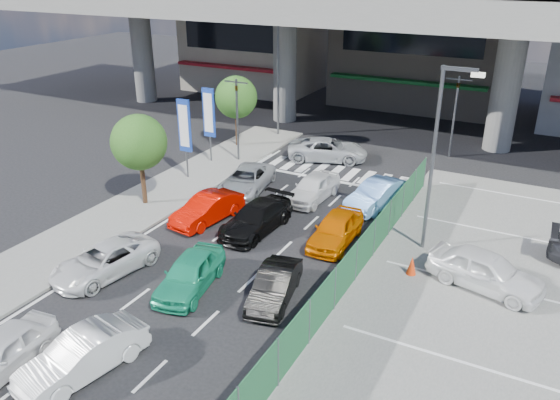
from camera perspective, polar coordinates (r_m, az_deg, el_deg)
The scene contains 29 objects.
ground at distance 22.65m, azimuth -6.79°, elevation -7.54°, with size 120.00×120.00×0.00m, color black.
parking_lot at distance 21.31m, azimuth 22.62°, elevation -11.57°, with size 12.00×28.00×0.06m, color #626260.
sidewalk_left at distance 29.32m, azimuth -13.86°, elevation -0.35°, with size 4.00×30.00×0.12m, color #626260.
fence_run at distance 20.85m, azimuth 6.98°, elevation -7.65°, with size 0.16×22.00×1.80m, color #1D5530, non-canonical shape.
expressway at distance 39.55m, azimuth 11.54°, elevation 19.10°, with size 64.00×14.00×10.75m.
building_west at distance 55.23m, azimuth -2.33°, elevation 18.38°, with size 12.00×10.90×13.00m.
building_center at distance 50.23m, azimuth 15.22°, elevation 18.23°, with size 14.00×10.90×15.00m.
traffic_light_left at distance 33.72m, azimuth -4.55°, elevation 10.40°, with size 1.60×1.24×5.20m.
traffic_light_right at distance 36.13m, azimuth 17.99°, elevation 10.24°, with size 1.60×1.24×5.20m.
street_lamp_right at distance 23.25m, azimuth 16.25°, elevation 5.45°, with size 1.65×0.22×8.00m.
street_lamp_left at distance 38.72m, azimuth 0.03°, elevation 13.48°, with size 1.65×0.22×8.00m.
signboard_near at distance 31.31m, azimuth -9.95°, elevation 7.41°, with size 0.80×0.14×4.70m.
signboard_far at distance 33.87m, azimuth -7.45°, elevation 8.82°, with size 0.80×0.14×4.70m.
tree_near at distance 28.17m, azimuth -14.52°, elevation 5.84°, with size 2.80×2.80×4.80m.
tree_far at distance 36.73m, azimuth -4.61°, elevation 10.64°, with size 2.80×2.80×4.80m.
van_white_back_left at distance 19.42m, azimuth -27.14°, elevation -14.01°, with size 1.53×3.81×1.30m, color white.
hatch_white_back_mid at distance 18.31m, azimuth -19.92°, elevation -15.01°, with size 1.43×4.09×1.35m, color white.
sedan_white_mid_left at distance 23.21m, azimuth -17.87°, elevation -6.02°, with size 2.07×4.48×1.25m, color white.
taxi_teal_mid at distance 21.41m, azimuth -9.39°, elevation -7.56°, with size 1.63×4.05×1.38m, color #1EA778.
hatch_black_mid_right at distance 20.55m, azimuth -0.55°, elevation -8.94°, with size 1.29×3.69×1.22m, color black.
taxi_orange_left at distance 26.65m, azimuth -7.60°, elevation -0.91°, with size 1.42×4.06×1.34m, color #C30A00.
sedan_black_mid at distance 25.50m, azimuth -2.49°, elevation -1.91°, with size 1.85×4.56×1.32m, color black.
taxi_orange_right at distance 24.54m, azimuth 5.86°, elevation -3.04°, with size 1.63×4.05×1.38m, color #DA6400.
wagon_silver_front_left at distance 30.04m, azimuth -3.52°, elevation 2.13°, with size 2.12×4.60×1.28m, color #A9ACB1.
sedan_white_front_mid at distance 28.87m, azimuth 3.49°, elevation 1.31°, with size 1.63×4.05×1.38m, color white.
kei_truck_front_right at distance 28.37m, azimuth 10.05°, elevation 0.55°, with size 1.46×4.19×1.38m, color #71A9F8.
crossing_wagon_silver at distance 34.82m, azimuth 5.01°, elevation 5.27°, with size 2.31×5.00×1.39m, color #B3B7BB.
parked_sedan_white at distance 22.51m, azimuth 20.69°, elevation -6.90°, with size 1.77×4.40×1.50m, color white.
traffic_cone at distance 22.73m, azimuth 13.60°, elevation -6.66°, with size 0.40×0.40×0.78m, color red.
Camera 1 is at (11.20, -15.82, 11.73)m, focal length 35.00 mm.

